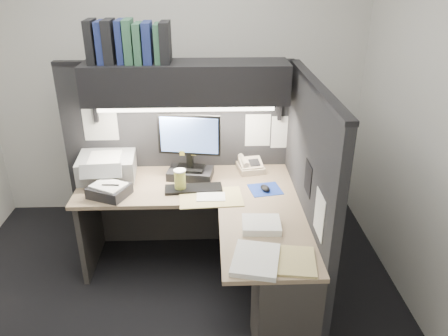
{
  "coord_description": "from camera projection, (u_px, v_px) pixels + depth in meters",
  "views": [
    {
      "loc": [
        0.29,
        -2.53,
        2.32
      ],
      "look_at": [
        0.4,
        0.51,
        0.89
      ],
      "focal_mm": 35.0,
      "sensor_mm": 36.0,
      "label": 1
    }
  ],
  "objects": [
    {
      "name": "binder_row",
      "position": [
        129.0,
        42.0,
        3.17
      ],
      "size": [
        0.6,
        0.25,
        0.31
      ],
      "color": "black",
      "rests_on": "overhead_shelf"
    },
    {
      "name": "mouse",
      "position": [
        265.0,
        188.0,
        3.35
      ],
      "size": [
        0.09,
        0.12,
        0.04
      ],
      "primitive_type": "ellipsoid",
      "rotation": [
        0.0,
        0.0,
        0.3
      ],
      "color": "black",
      "rests_on": "mousepad"
    },
    {
      "name": "notebook_stack",
      "position": [
        109.0,
        191.0,
        3.27
      ],
      "size": [
        0.34,
        0.32,
        0.08
      ],
      "primitive_type": "cube",
      "rotation": [
        0.0,
        0.0,
        -0.42
      ],
      "color": "black",
      "rests_on": "desk"
    },
    {
      "name": "coffee_cup",
      "position": [
        180.0,
        181.0,
        3.33
      ],
      "size": [
        0.11,
        0.11,
        0.16
      ],
      "primitive_type": "cylinder",
      "rotation": [
        0.0,
        0.0,
        -0.39
      ],
      "color": "#D5C255",
      "rests_on": "desk"
    },
    {
      "name": "paper_stack_b",
      "position": [
        256.0,
        260.0,
        2.55
      ],
      "size": [
        0.33,
        0.38,
        0.03
      ],
      "primitive_type": "cube",
      "rotation": [
        0.0,
        0.0,
        -0.22
      ],
      "color": "white",
      "rests_on": "desk"
    },
    {
      "name": "paper_stack_a",
      "position": [
        261.0,
        225.0,
        2.88
      ],
      "size": [
        0.26,
        0.22,
        0.05
      ],
      "primitive_type": "cube",
      "rotation": [
        0.0,
        0.0,
        -0.05
      ],
      "color": "white",
      "rests_on": "desk"
    },
    {
      "name": "partition_right",
      "position": [
        306.0,
        197.0,
        3.12
      ],
      "size": [
        0.06,
        1.5,
        1.6
      ],
      "primitive_type": "cube",
      "color": "black",
      "rests_on": "floor"
    },
    {
      "name": "monitor",
      "position": [
        190.0,
        153.0,
        3.48
      ],
      "size": [
        0.5,
        0.28,
        0.54
      ],
      "rotation": [
        0.0,
        0.0,
        -0.17
      ],
      "color": "black",
      "rests_on": "desk"
    },
    {
      "name": "partition_back",
      "position": [
        179.0,
        157.0,
        3.77
      ],
      "size": [
        1.9,
        0.06,
        1.6
      ],
      "primitive_type": "cube",
      "color": "black",
      "rests_on": "floor"
    },
    {
      "name": "floor",
      "position": [
        173.0,
        305.0,
        3.27
      ],
      "size": [
        3.5,
        3.5,
        0.0
      ],
      "primitive_type": "plane",
      "color": "black",
      "rests_on": "ground"
    },
    {
      "name": "wall_right",
      "position": [
        440.0,
        133.0,
        2.75
      ],
      "size": [
        0.04,
        3.0,
        2.7
      ],
      "primitive_type": "cube",
      "color": "silver",
      "rests_on": "floor"
    },
    {
      "name": "open_folder",
      "position": [
        211.0,
        198.0,
        3.25
      ],
      "size": [
        0.49,
        0.33,
        0.01
      ],
      "primitive_type": "cube",
      "rotation": [
        0.0,
        0.0,
        0.07
      ],
      "color": "tan",
      "rests_on": "desk"
    },
    {
      "name": "wall_front",
      "position": [
        117.0,
        312.0,
        1.34
      ],
      "size": [
        3.5,
        0.04,
        2.7
      ],
      "primitive_type": "cube",
      "color": "silver",
      "rests_on": "floor"
    },
    {
      "name": "wall_back",
      "position": [
        177.0,
        78.0,
        4.05
      ],
      "size": [
        3.5,
        0.04,
        2.7
      ],
      "primitive_type": "cube",
      "color": "silver",
      "rests_on": "floor"
    },
    {
      "name": "task_light_tube",
      "position": [
        186.0,
        109.0,
        3.26
      ],
      "size": [
        1.32,
        0.04,
        0.04
      ],
      "primitive_type": "cylinder",
      "rotation": [
        0.0,
        1.57,
        0.0
      ],
      "color": "white",
      "rests_on": "overhead_shelf"
    },
    {
      "name": "keyboard",
      "position": [
        194.0,
        189.0,
        3.37
      ],
      "size": [
        0.45,
        0.18,
        0.02
      ],
      "primitive_type": "cube",
      "rotation": [
        0.0,
        0.0,
        0.07
      ],
      "color": "black",
      "rests_on": "desk"
    },
    {
      "name": "desk",
      "position": [
        230.0,
        255.0,
        3.09
      ],
      "size": [
        1.7,
        1.53,
        0.73
      ],
      "color": "#987861",
      "rests_on": "floor"
    },
    {
      "name": "pinned_papers",
      "position": [
        226.0,
        145.0,
        3.34
      ],
      "size": [
        1.76,
        1.31,
        0.51
      ],
      "color": "white",
      "rests_on": "partition_back"
    },
    {
      "name": "manila_stack",
      "position": [
        296.0,
        261.0,
        2.55
      ],
      "size": [
        0.26,
        0.32,
        0.02
      ],
      "primitive_type": "cube",
      "rotation": [
        0.0,
        0.0,
        -0.14
      ],
      "color": "tan",
      "rests_on": "desk"
    },
    {
      "name": "overhead_shelf",
      "position": [
        186.0,
        82.0,
        3.31
      ],
      "size": [
        1.55,
        0.34,
        0.3
      ],
      "primitive_type": "cube",
      "color": "black",
      "rests_on": "partition_back"
    },
    {
      "name": "mousepad",
      "position": [
        265.0,
        189.0,
        3.37
      ],
      "size": [
        0.27,
        0.25,
        0.0
      ],
      "primitive_type": "cube",
      "rotation": [
        0.0,
        0.0,
        0.18
      ],
      "color": "#1B3698",
      "rests_on": "desk"
    },
    {
      "name": "printer",
      "position": [
        107.0,
        166.0,
        3.55
      ],
      "size": [
        0.48,
        0.42,
        0.18
      ],
      "primitive_type": "cube",
      "rotation": [
        0.0,
        0.0,
        0.08
      ],
      "color": "#989B9E",
      "rests_on": "desk"
    },
    {
      "name": "telephone",
      "position": [
        251.0,
        166.0,
        3.67
      ],
      "size": [
        0.24,
        0.25,
        0.08
      ],
      "primitive_type": "cube",
      "rotation": [
        0.0,
        0.0,
        0.18
      ],
      "color": "beige",
      "rests_on": "desk"
    }
  ]
}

